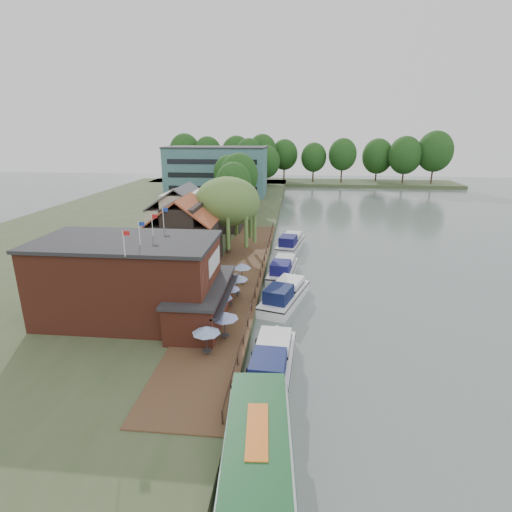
{
  "coord_description": "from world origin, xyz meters",
  "views": [
    {
      "loc": [
        -1.49,
        -32.6,
        17.18
      ],
      "look_at": [
        -6.0,
        12.0,
        3.0
      ],
      "focal_mm": 28.0,
      "sensor_mm": 36.0,
      "label": 1
    }
  ],
  "objects_px": {
    "cruiser_3": "(291,241)",
    "umbrella_1": "(225,326)",
    "pub": "(150,280)",
    "umbrella_3": "(229,296)",
    "umbrella_2": "(220,304)",
    "cottage_b": "(183,215)",
    "tour_boat": "(257,464)",
    "umbrella_0": "(207,341)",
    "cottage_c": "(221,204)",
    "cottage_a": "(185,232)",
    "umbrella_4": "(237,286)",
    "swan": "(242,412)",
    "willow": "(228,216)",
    "umbrella_5": "(242,274)",
    "cruiser_0": "(272,358)",
    "cruiser_2": "(283,267)",
    "cruiser_1": "(285,292)",
    "hotel_block": "(217,171)"
  },
  "relations": [
    {
      "from": "cruiser_3",
      "to": "umbrella_1",
      "type": "bearing_deg",
      "value": -88.2
    },
    {
      "from": "pub",
      "to": "umbrella_3",
      "type": "height_order",
      "value": "pub"
    },
    {
      "from": "pub",
      "to": "umbrella_2",
      "type": "height_order",
      "value": "pub"
    },
    {
      "from": "cottage_b",
      "to": "umbrella_3",
      "type": "relative_size",
      "value": 4.04
    },
    {
      "from": "umbrella_3",
      "to": "tour_boat",
      "type": "relative_size",
      "value": 0.17
    },
    {
      "from": "umbrella_0",
      "to": "cruiser_3",
      "type": "bearing_deg",
      "value": 80.16
    },
    {
      "from": "cottage_c",
      "to": "cottage_a",
      "type": "bearing_deg",
      "value": -93.01
    },
    {
      "from": "cottage_b",
      "to": "umbrella_4",
      "type": "relative_size",
      "value": 4.04
    },
    {
      "from": "pub",
      "to": "swan",
      "type": "xyz_separation_m",
      "value": [
        9.5,
        -10.85,
        -4.43
      ]
    },
    {
      "from": "willow",
      "to": "umbrella_5",
      "type": "relative_size",
      "value": 4.39
    },
    {
      "from": "cruiser_0",
      "to": "cruiser_2",
      "type": "xyz_separation_m",
      "value": [
        0.07,
        20.81,
        -0.09
      ]
    },
    {
      "from": "umbrella_4",
      "to": "tour_boat",
      "type": "height_order",
      "value": "umbrella_4"
    },
    {
      "from": "willow",
      "to": "cruiser_1",
      "type": "relative_size",
      "value": 1.02
    },
    {
      "from": "cottage_c",
      "to": "umbrella_3",
      "type": "distance_m",
      "value": 32.15
    },
    {
      "from": "cottage_c",
      "to": "umbrella_3",
      "type": "bearing_deg",
      "value": -78.29
    },
    {
      "from": "pub",
      "to": "umbrella_5",
      "type": "xyz_separation_m",
      "value": [
        6.89,
        8.77,
        -2.36
      ]
    },
    {
      "from": "pub",
      "to": "cruiser_0",
      "type": "bearing_deg",
      "value": -28.93
    },
    {
      "from": "umbrella_1",
      "to": "cruiser_1",
      "type": "distance_m",
      "value": 10.9
    },
    {
      "from": "cottage_c",
      "to": "umbrella_0",
      "type": "distance_m",
      "value": 40.44
    },
    {
      "from": "umbrella_4",
      "to": "cottage_c",
      "type": "bearing_deg",
      "value": 103.48
    },
    {
      "from": "cruiser_0",
      "to": "umbrella_1",
      "type": "bearing_deg",
      "value": 148.17
    },
    {
      "from": "cottage_b",
      "to": "tour_boat",
      "type": "height_order",
      "value": "cottage_b"
    },
    {
      "from": "umbrella_3",
      "to": "tour_boat",
      "type": "xyz_separation_m",
      "value": [
        4.48,
        -18.68,
        -0.81
      ]
    },
    {
      "from": "umbrella_2",
      "to": "cruiser_2",
      "type": "xyz_separation_m",
      "value": [
        5.15,
        14.1,
        -1.1
      ]
    },
    {
      "from": "cottage_c",
      "to": "cruiser_0",
      "type": "relative_size",
      "value": 0.82
    },
    {
      "from": "umbrella_1",
      "to": "cruiser_1",
      "type": "xyz_separation_m",
      "value": [
        4.48,
        9.89,
        -1.05
      ]
    },
    {
      "from": "umbrella_1",
      "to": "cruiser_2",
      "type": "distance_m",
      "value": 18.53
    },
    {
      "from": "umbrella_4",
      "to": "cruiser_1",
      "type": "bearing_deg",
      "value": 14.86
    },
    {
      "from": "cottage_a",
      "to": "umbrella_1",
      "type": "distance_m",
      "value": 20.31
    },
    {
      "from": "umbrella_3",
      "to": "umbrella_5",
      "type": "distance_m",
      "value": 6.12
    },
    {
      "from": "cottage_c",
      "to": "cruiser_3",
      "type": "height_order",
      "value": "cottage_c"
    },
    {
      "from": "willow",
      "to": "umbrella_2",
      "type": "xyz_separation_m",
      "value": [
        2.49,
        -19.41,
        -3.93
      ]
    },
    {
      "from": "umbrella_5",
      "to": "umbrella_1",
      "type": "bearing_deg",
      "value": -88.86
    },
    {
      "from": "cottage_b",
      "to": "umbrella_3",
      "type": "bearing_deg",
      "value": -64.83
    },
    {
      "from": "umbrella_2",
      "to": "umbrella_0",
      "type": "bearing_deg",
      "value": -87.89
    },
    {
      "from": "umbrella_3",
      "to": "cruiser_1",
      "type": "bearing_deg",
      "value": 37.06
    },
    {
      "from": "swan",
      "to": "umbrella_2",
      "type": "bearing_deg",
      "value": 107.05
    },
    {
      "from": "umbrella_4",
      "to": "cruiser_3",
      "type": "bearing_deg",
      "value": 76.89
    },
    {
      "from": "umbrella_4",
      "to": "umbrella_3",
      "type": "bearing_deg",
      "value": -98.49
    },
    {
      "from": "willow",
      "to": "cruiser_3",
      "type": "distance_m",
      "value": 11.8
    },
    {
      "from": "cruiser_0",
      "to": "cruiser_1",
      "type": "relative_size",
      "value": 1.02
    },
    {
      "from": "hotel_block",
      "to": "cruiser_1",
      "type": "bearing_deg",
      "value": -73.08
    },
    {
      "from": "cottage_b",
      "to": "tour_boat",
      "type": "bearing_deg",
      "value": -69.94
    },
    {
      "from": "umbrella_3",
      "to": "swan",
      "type": "height_order",
      "value": "umbrella_3"
    },
    {
      "from": "tour_boat",
      "to": "umbrella_0",
      "type": "bearing_deg",
      "value": 110.69
    },
    {
      "from": "swan",
      "to": "cruiser_2",
      "type": "bearing_deg",
      "value": 86.32
    },
    {
      "from": "cruiser_1",
      "to": "cottage_a",
      "type": "bearing_deg",
      "value": 162.47
    },
    {
      "from": "hotel_block",
      "to": "swan",
      "type": "distance_m",
      "value": 83.98
    },
    {
      "from": "umbrella_0",
      "to": "cruiser_2",
      "type": "height_order",
      "value": "umbrella_0"
    },
    {
      "from": "willow",
      "to": "cruiser_3",
      "type": "height_order",
      "value": "willow"
    }
  ]
}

